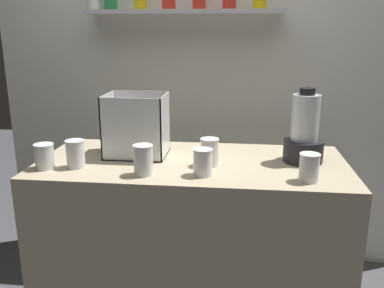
{
  "coord_description": "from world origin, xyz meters",
  "views": [
    {
      "loc": [
        0.2,
        -1.79,
        1.48
      ],
      "look_at": [
        0.0,
        0.0,
        0.98
      ],
      "focal_mm": 38.62,
      "sensor_mm": 36.0,
      "label": 1
    }
  ],
  "objects_px": {
    "juice_cup_carrot_middle": "(143,162)",
    "carrot_display_bin": "(137,136)",
    "juice_cup_beet_far_right": "(210,154)",
    "juice_cup_pomegranate_left": "(76,156)",
    "juice_cup_carrot_rightmost": "(309,169)",
    "juice_cup_orange_right": "(203,163)",
    "blender_pitcher": "(304,134)",
    "juice_cup_beet_far_left": "(45,158)"
  },
  "relations": [
    {
      "from": "blender_pitcher",
      "to": "juice_cup_carrot_rightmost",
      "type": "relative_size",
      "value": 2.96
    },
    {
      "from": "blender_pitcher",
      "to": "juice_cup_beet_far_right",
      "type": "distance_m",
      "value": 0.44
    },
    {
      "from": "juice_cup_beet_far_left",
      "to": "juice_cup_carrot_rightmost",
      "type": "distance_m",
      "value": 1.11
    },
    {
      "from": "juice_cup_orange_right",
      "to": "juice_cup_carrot_rightmost",
      "type": "distance_m",
      "value": 0.42
    },
    {
      "from": "blender_pitcher",
      "to": "juice_cup_beet_far_right",
      "type": "height_order",
      "value": "blender_pitcher"
    },
    {
      "from": "juice_cup_carrot_rightmost",
      "to": "juice_cup_pomegranate_left",
      "type": "bearing_deg",
      "value": 176.43
    },
    {
      "from": "juice_cup_beet_far_left",
      "to": "juice_cup_beet_far_right",
      "type": "bearing_deg",
      "value": 9.64
    },
    {
      "from": "juice_cup_pomegranate_left",
      "to": "juice_cup_beet_far_right",
      "type": "bearing_deg",
      "value": 8.8
    },
    {
      "from": "blender_pitcher",
      "to": "juice_cup_beet_far_left",
      "type": "height_order",
      "value": "blender_pitcher"
    },
    {
      "from": "juice_cup_pomegranate_left",
      "to": "juice_cup_beet_far_right",
      "type": "distance_m",
      "value": 0.58
    },
    {
      "from": "blender_pitcher",
      "to": "juice_cup_carrot_middle",
      "type": "xyz_separation_m",
      "value": [
        -0.68,
        -0.26,
        -0.07
      ]
    },
    {
      "from": "juice_cup_beet_far_right",
      "to": "blender_pitcher",
      "type": "bearing_deg",
      "value": 14.53
    },
    {
      "from": "blender_pitcher",
      "to": "juice_cup_carrot_rightmost",
      "type": "xyz_separation_m",
      "value": [
        -0.01,
        -0.26,
        -0.08
      ]
    },
    {
      "from": "carrot_display_bin",
      "to": "juice_cup_pomegranate_left",
      "type": "height_order",
      "value": "carrot_display_bin"
    },
    {
      "from": "juice_cup_pomegranate_left",
      "to": "juice_cup_carrot_middle",
      "type": "relative_size",
      "value": 0.95
    },
    {
      "from": "juice_cup_beet_far_left",
      "to": "juice_cup_beet_far_right",
      "type": "height_order",
      "value": "juice_cup_beet_far_right"
    },
    {
      "from": "carrot_display_bin",
      "to": "juice_cup_beet_far_right",
      "type": "bearing_deg",
      "value": -19.76
    },
    {
      "from": "blender_pitcher",
      "to": "juice_cup_carrot_middle",
      "type": "height_order",
      "value": "blender_pitcher"
    },
    {
      "from": "blender_pitcher",
      "to": "juice_cup_orange_right",
      "type": "distance_m",
      "value": 0.5
    },
    {
      "from": "carrot_display_bin",
      "to": "juice_cup_carrot_rightmost",
      "type": "relative_size",
      "value": 2.57
    },
    {
      "from": "carrot_display_bin",
      "to": "juice_cup_orange_right",
      "type": "height_order",
      "value": "carrot_display_bin"
    },
    {
      "from": "juice_cup_pomegranate_left",
      "to": "juice_cup_orange_right",
      "type": "relative_size",
      "value": 1.08
    },
    {
      "from": "carrot_display_bin",
      "to": "juice_cup_beet_far_right",
      "type": "xyz_separation_m",
      "value": [
        0.35,
        -0.13,
        -0.04
      ]
    },
    {
      "from": "juice_cup_carrot_middle",
      "to": "juice_cup_carrot_rightmost",
      "type": "relative_size",
      "value": 1.13
    },
    {
      "from": "juice_cup_carrot_middle",
      "to": "carrot_display_bin",
      "type": "bearing_deg",
      "value": 108.54
    },
    {
      "from": "juice_cup_carrot_middle",
      "to": "juice_cup_beet_far_right",
      "type": "bearing_deg",
      "value": 29.83
    },
    {
      "from": "carrot_display_bin",
      "to": "juice_cup_carrot_middle",
      "type": "distance_m",
      "value": 0.29
    },
    {
      "from": "juice_cup_orange_right",
      "to": "juice_cup_carrot_rightmost",
      "type": "xyz_separation_m",
      "value": [
        0.42,
        -0.02,
        -0.0
      ]
    },
    {
      "from": "carrot_display_bin",
      "to": "blender_pitcher",
      "type": "xyz_separation_m",
      "value": [
        0.77,
        -0.02,
        0.04
      ]
    },
    {
      "from": "carrot_display_bin",
      "to": "juice_cup_beet_far_right",
      "type": "distance_m",
      "value": 0.38
    },
    {
      "from": "juice_cup_beet_far_right",
      "to": "juice_cup_carrot_rightmost",
      "type": "relative_size",
      "value": 1.08
    },
    {
      "from": "carrot_display_bin",
      "to": "juice_cup_carrot_middle",
      "type": "height_order",
      "value": "carrot_display_bin"
    },
    {
      "from": "juice_cup_carrot_middle",
      "to": "juice_cup_carrot_rightmost",
      "type": "height_order",
      "value": "juice_cup_carrot_middle"
    },
    {
      "from": "juice_cup_pomegranate_left",
      "to": "juice_cup_carrot_rightmost",
      "type": "distance_m",
      "value": 0.98
    },
    {
      "from": "juice_cup_beet_far_left",
      "to": "juice_cup_pomegranate_left",
      "type": "bearing_deg",
      "value": 13.41
    },
    {
      "from": "juice_cup_orange_right",
      "to": "juice_cup_carrot_rightmost",
      "type": "height_order",
      "value": "juice_cup_carrot_rightmost"
    },
    {
      "from": "carrot_display_bin",
      "to": "juice_cup_carrot_middle",
      "type": "relative_size",
      "value": 2.28
    },
    {
      "from": "juice_cup_orange_right",
      "to": "carrot_display_bin",
      "type": "bearing_deg",
      "value": 142.77
    },
    {
      "from": "juice_cup_orange_right",
      "to": "juice_cup_carrot_rightmost",
      "type": "bearing_deg",
      "value": -2.97
    },
    {
      "from": "juice_cup_orange_right",
      "to": "juice_cup_beet_far_right",
      "type": "distance_m",
      "value": 0.13
    },
    {
      "from": "juice_cup_pomegranate_left",
      "to": "juice_cup_carrot_rightmost",
      "type": "height_order",
      "value": "juice_cup_pomegranate_left"
    },
    {
      "from": "carrot_display_bin",
      "to": "juice_cup_pomegranate_left",
      "type": "distance_m",
      "value": 0.31
    }
  ]
}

